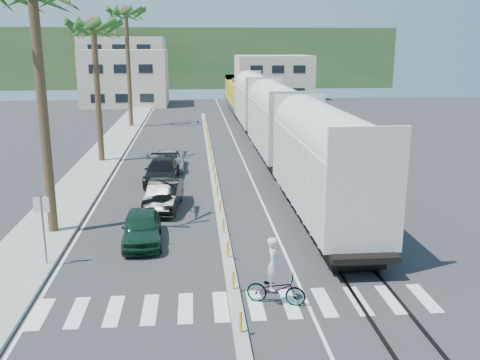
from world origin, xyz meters
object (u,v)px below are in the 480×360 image
(street_sign, at_px, (43,220))
(car_second, at_px, (164,195))
(cyclist, at_px, (275,283))
(car_lead, at_px, (142,227))

(street_sign, distance_m, car_second, 8.73)
(street_sign, relative_size, cyclist, 1.22)
(car_lead, relative_size, cyclist, 1.78)
(street_sign, bearing_deg, cyclist, -24.32)
(street_sign, height_order, car_lead, street_sign)
(car_lead, height_order, car_second, car_second)
(car_second, relative_size, cyclist, 1.96)
(car_lead, height_order, cyclist, cyclist)
(car_lead, distance_m, car_second, 5.15)
(car_lead, relative_size, car_second, 0.91)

